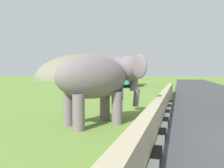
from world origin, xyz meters
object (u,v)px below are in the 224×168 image
at_px(elephant, 101,78).
at_px(bus_teal, 125,72).
at_px(cow_near, 104,86).
at_px(person_handler, 118,98).

relative_size(elephant, bus_teal, 0.45).
relative_size(elephant, cow_near, 2.18).
distance_m(person_handler, cow_near, 8.98).
bearing_deg(cow_near, elephant, -160.87).
xyz_separation_m(elephant, bus_teal, (23.10, 4.73, 0.23)).
height_order(elephant, bus_teal, bus_teal).
distance_m(elephant, bus_teal, 23.58).
xyz_separation_m(person_handler, cow_near, (8.20, 3.67, -0.06)).
xyz_separation_m(elephant, cow_near, (9.48, 3.29, -0.98)).
bearing_deg(elephant, bus_teal, 11.56).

